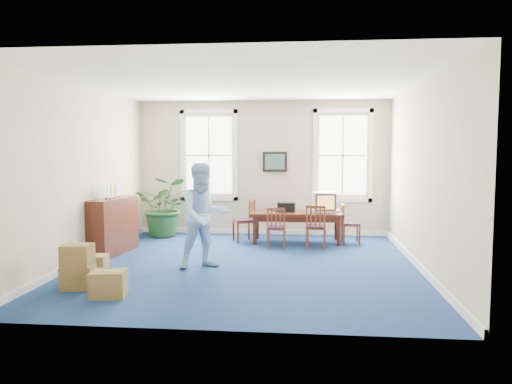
# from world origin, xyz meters

# --- Properties ---
(floor) EXTENTS (6.50, 6.50, 0.00)m
(floor) POSITION_xyz_m (0.00, 0.00, 0.00)
(floor) COLOR navy
(floor) RESTS_ON ground
(ceiling) EXTENTS (6.50, 6.50, 0.00)m
(ceiling) POSITION_xyz_m (0.00, 0.00, 3.20)
(ceiling) COLOR white
(ceiling) RESTS_ON ground
(wall_back) EXTENTS (6.50, 0.00, 6.50)m
(wall_back) POSITION_xyz_m (0.00, 3.25, 1.60)
(wall_back) COLOR #C1B194
(wall_back) RESTS_ON ground
(wall_front) EXTENTS (6.50, 0.00, 6.50)m
(wall_front) POSITION_xyz_m (0.00, -3.25, 1.60)
(wall_front) COLOR #C1B194
(wall_front) RESTS_ON ground
(wall_left) EXTENTS (0.00, 6.50, 6.50)m
(wall_left) POSITION_xyz_m (-3.00, 0.00, 1.60)
(wall_left) COLOR #C1B194
(wall_left) RESTS_ON ground
(wall_right) EXTENTS (0.00, 6.50, 6.50)m
(wall_right) POSITION_xyz_m (3.00, 0.00, 1.60)
(wall_right) COLOR #C1B194
(wall_right) RESTS_ON ground
(baseboard_back) EXTENTS (6.00, 0.04, 0.12)m
(baseboard_back) POSITION_xyz_m (0.00, 3.22, 0.06)
(baseboard_back) COLOR white
(baseboard_back) RESTS_ON ground
(baseboard_left) EXTENTS (0.04, 6.50, 0.12)m
(baseboard_left) POSITION_xyz_m (-2.97, 0.00, 0.06)
(baseboard_left) COLOR white
(baseboard_left) RESTS_ON ground
(baseboard_right) EXTENTS (0.04, 6.50, 0.12)m
(baseboard_right) POSITION_xyz_m (2.97, 0.00, 0.06)
(baseboard_right) COLOR white
(baseboard_right) RESTS_ON ground
(window_left) EXTENTS (1.40, 0.12, 2.20)m
(window_left) POSITION_xyz_m (-1.30, 3.23, 1.90)
(window_left) COLOR white
(window_left) RESTS_ON ground
(window_right) EXTENTS (1.40, 0.12, 2.20)m
(window_right) POSITION_xyz_m (1.90, 3.23, 1.90)
(window_right) COLOR white
(window_right) RESTS_ON ground
(wall_picture) EXTENTS (0.58, 0.06, 0.48)m
(wall_picture) POSITION_xyz_m (0.30, 3.20, 1.75)
(wall_picture) COLOR black
(wall_picture) RESTS_ON ground
(conference_table) EXTENTS (2.02, 0.95, 0.68)m
(conference_table) POSITION_xyz_m (0.84, 2.22, 0.34)
(conference_table) COLOR #4A1D11
(conference_table) RESTS_ON ground
(crt_tv) EXTENTS (0.55, 0.59, 0.44)m
(crt_tv) POSITION_xyz_m (1.43, 2.27, 0.90)
(crt_tv) COLOR #B7B7BC
(crt_tv) RESTS_ON conference_table
(game_console) EXTENTS (0.17, 0.21, 0.05)m
(game_console) POSITION_xyz_m (1.70, 2.22, 0.70)
(game_console) COLOR white
(game_console) RESTS_ON conference_table
(equipment_bag) EXTENTS (0.40, 0.27, 0.19)m
(equipment_bag) POSITION_xyz_m (0.61, 2.27, 0.78)
(equipment_bag) COLOR black
(equipment_bag) RESTS_ON conference_table
(chair_near_left) EXTENTS (0.39, 0.39, 0.86)m
(chair_near_left) POSITION_xyz_m (0.43, 1.54, 0.43)
(chair_near_left) COLOR brown
(chair_near_left) RESTS_ON ground
(chair_near_right) EXTENTS (0.44, 0.44, 0.92)m
(chair_near_right) POSITION_xyz_m (1.25, 1.54, 0.46)
(chair_near_right) COLOR brown
(chair_near_right) RESTS_ON ground
(chair_end_left) EXTENTS (0.56, 0.56, 0.94)m
(chair_end_left) POSITION_xyz_m (-0.34, 2.22, 0.47)
(chair_end_left) COLOR brown
(chair_end_left) RESTS_ON ground
(chair_end_right) EXTENTS (0.40, 0.40, 0.86)m
(chair_end_right) POSITION_xyz_m (2.02, 2.22, 0.43)
(chair_end_right) COLOR brown
(chair_end_right) RESTS_ON ground
(man) EXTENTS (1.11, 1.03, 1.82)m
(man) POSITION_xyz_m (-0.72, -0.30, 0.91)
(man) COLOR #A0CEFF
(man) RESTS_ON ground
(credenza) EXTENTS (0.56, 1.44, 1.10)m
(credenza) POSITION_xyz_m (-2.73, 0.69, 0.55)
(credenza) COLOR #4A1D11
(credenza) RESTS_ON ground
(brochure_rack) EXTENTS (0.14, 0.61, 0.27)m
(brochure_rack) POSITION_xyz_m (-2.71, 0.69, 1.24)
(brochure_rack) COLOR #99999E
(brochure_rack) RESTS_ON credenza
(potted_plant) EXTENTS (1.37, 1.22, 1.40)m
(potted_plant) POSITION_xyz_m (-2.25, 2.66, 0.70)
(potted_plant) COLOR #1D451C
(potted_plant) RESTS_ON ground
(cardboard_boxes) EXTENTS (1.37, 1.37, 0.69)m
(cardboard_boxes) POSITION_xyz_m (-2.14, -1.67, 0.35)
(cardboard_boxes) COLOR olive
(cardboard_boxes) RESTS_ON ground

